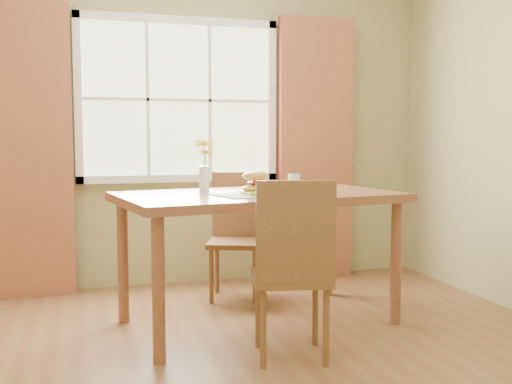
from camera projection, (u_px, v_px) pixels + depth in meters
The scene contains 12 objects.
room at pixel (236, 107), 3.04m from camera, with size 4.24×3.84×2.74m.
window at pixel (179, 100), 4.81m from camera, with size 1.62×0.06×1.32m.
curtain_left at pixel (27, 151), 4.44m from camera, with size 0.65×0.08×2.20m, color maroon.
curtain_right at pixel (316, 149), 5.08m from camera, with size 0.65×0.08×2.20m, color maroon.
dining_table at pixel (259, 206), 3.82m from camera, with size 1.88×1.25×0.85m.
chair_near at pixel (293, 263), 3.16m from camera, with size 0.48×0.48×0.98m.
chair_far at pixel (236, 229), 4.51m from camera, with size 0.50×0.50×0.94m.
placemat at pixel (254, 195), 3.65m from camera, with size 0.45×0.33×0.01m, color beige.
plate at pixel (261, 193), 3.65m from camera, with size 0.23×0.23×0.01m, color #A7CC33.
croissant_sandwich at pixel (256, 182), 3.66m from camera, with size 0.18×0.12×0.13m.
water_glass at pixel (294, 184), 3.83m from camera, with size 0.08×0.08×0.12m.
flower_vase at pixel (204, 160), 3.88m from camera, with size 0.14×0.14×0.34m.
Camera 1 is at (-0.75, -2.97, 1.19)m, focal length 42.00 mm.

